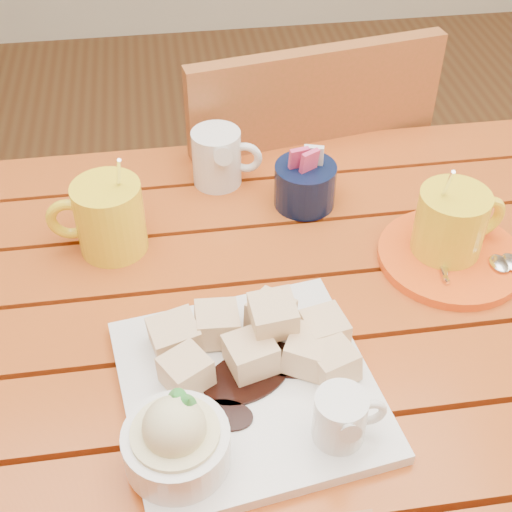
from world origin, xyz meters
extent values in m
cube|color=#A34315|center=(0.00, -0.23, 0.73)|extent=(1.20, 0.11, 0.03)
cube|color=#A34315|center=(0.00, -0.11, 0.73)|extent=(1.20, 0.11, 0.03)
cube|color=#A34315|center=(0.00, 0.00, 0.73)|extent=(1.20, 0.11, 0.03)
cube|color=#A34315|center=(0.00, 0.11, 0.73)|extent=(1.20, 0.11, 0.03)
cube|color=#A34315|center=(0.00, 0.23, 0.73)|extent=(1.20, 0.11, 0.03)
cube|color=#A34315|center=(0.00, 0.34, 0.73)|extent=(1.20, 0.11, 0.03)
cube|color=#A34315|center=(0.00, 0.36, 0.68)|extent=(1.12, 0.04, 0.08)
cylinder|color=#A34315|center=(0.55, 0.35, 0.36)|extent=(0.06, 0.06, 0.72)
cube|color=white|center=(-0.02, -0.12, 0.76)|extent=(0.31, 0.31, 0.02)
cube|color=#D1893F|center=(-0.08, -0.11, 0.79)|extent=(0.07, 0.07, 0.04)
cube|color=#D1893F|center=(0.05, -0.10, 0.79)|extent=(0.07, 0.07, 0.04)
cube|color=#D1893F|center=(-0.09, -0.05, 0.79)|extent=(0.06, 0.06, 0.04)
cube|color=#D1893F|center=(0.02, -0.04, 0.79)|extent=(0.07, 0.07, 0.04)
cube|color=#D1893F|center=(0.08, -0.07, 0.79)|extent=(0.06, 0.06, 0.04)
cube|color=#D1893F|center=(-0.04, -0.04, 0.79)|extent=(0.05, 0.05, 0.04)
cube|color=#D1893F|center=(0.02, -0.07, 0.82)|extent=(0.05, 0.05, 0.04)
cube|color=#D1893F|center=(-0.01, -0.09, 0.79)|extent=(0.06, 0.06, 0.04)
cube|color=#D1893F|center=(0.08, -0.12, 0.79)|extent=(0.06, 0.06, 0.04)
cylinder|color=white|center=(-0.10, -0.20, 0.79)|extent=(0.11, 0.11, 0.04)
cylinder|color=#FFF6BB|center=(-0.10, -0.20, 0.80)|extent=(0.09, 0.09, 0.03)
sphere|color=#FFF6BB|center=(-0.10, -0.20, 0.82)|extent=(0.06, 0.06, 0.06)
cone|color=green|center=(-0.09, -0.19, 0.85)|extent=(0.04, 0.04, 0.03)
cone|color=green|center=(-0.10, -0.19, 0.84)|extent=(0.03, 0.03, 0.03)
cylinder|color=white|center=(0.07, -0.20, 0.79)|extent=(0.05, 0.05, 0.06)
cylinder|color=black|center=(0.07, -0.20, 0.82)|extent=(0.04, 0.04, 0.01)
cone|color=white|center=(0.07, -0.23, 0.82)|extent=(0.02, 0.02, 0.03)
torus|color=white|center=(0.10, -0.20, 0.80)|extent=(0.04, 0.01, 0.04)
cylinder|color=yellow|center=(-0.17, 0.16, 0.80)|extent=(0.09, 0.09, 0.10)
cylinder|color=black|center=(-0.17, 0.16, 0.84)|extent=(0.08, 0.08, 0.01)
torus|color=yellow|center=(-0.22, 0.16, 0.80)|extent=(0.06, 0.02, 0.06)
cylinder|color=silver|center=(-0.15, 0.17, 0.84)|extent=(0.02, 0.06, 0.13)
cylinder|color=yellow|center=(0.28, 0.07, 0.80)|extent=(0.09, 0.09, 0.10)
cylinder|color=black|center=(0.28, 0.07, 0.85)|extent=(0.08, 0.08, 0.01)
torus|color=yellow|center=(0.33, 0.08, 0.80)|extent=(0.07, 0.03, 0.06)
cylinder|color=silver|center=(0.26, 0.08, 0.84)|extent=(0.02, 0.06, 0.13)
cylinder|color=white|center=(-0.01, 0.29, 0.79)|extent=(0.07, 0.07, 0.09)
cylinder|color=white|center=(-0.01, 0.29, 0.83)|extent=(0.06, 0.06, 0.01)
cone|color=white|center=(-0.01, 0.25, 0.82)|extent=(0.03, 0.03, 0.03)
torus|color=white|center=(0.04, 0.29, 0.80)|extent=(0.05, 0.02, 0.05)
cylinder|color=black|center=(0.11, 0.22, 0.78)|extent=(0.09, 0.09, 0.07)
cube|color=#DD3C6D|center=(0.10, 0.22, 0.83)|extent=(0.03, 0.02, 0.04)
cube|color=white|center=(0.12, 0.22, 0.83)|extent=(0.03, 0.02, 0.04)
cube|color=#DD3C6D|center=(0.12, 0.21, 0.83)|extent=(0.03, 0.03, 0.04)
cylinder|color=#FF5616|center=(0.28, 0.06, 0.76)|extent=(0.20, 0.20, 0.01)
cylinder|color=silver|center=(0.26, 0.07, 0.77)|extent=(0.02, 0.14, 0.01)
cylinder|color=silver|center=(0.28, 0.07, 0.77)|extent=(0.06, 0.13, 0.01)
ellipsoid|color=silver|center=(0.34, 0.03, 0.77)|extent=(0.03, 0.04, 0.01)
ellipsoid|color=silver|center=(0.35, 0.03, 0.77)|extent=(0.03, 0.04, 0.01)
cube|color=brown|center=(0.13, 0.58, 0.44)|extent=(0.50, 0.50, 0.03)
cylinder|color=brown|center=(0.28, 0.79, 0.21)|extent=(0.04, 0.04, 0.43)
cylinder|color=brown|center=(-0.08, 0.73, 0.21)|extent=(0.04, 0.04, 0.43)
cylinder|color=brown|center=(0.34, 0.43, 0.21)|extent=(0.04, 0.04, 0.43)
cylinder|color=brown|center=(-0.02, 0.37, 0.21)|extent=(0.04, 0.04, 0.43)
cube|color=brown|center=(0.17, 0.39, 0.68)|extent=(0.43, 0.10, 0.45)
camera|label=1|loc=(-0.08, -0.61, 1.40)|focal=50.00mm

